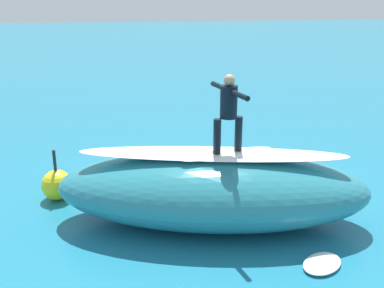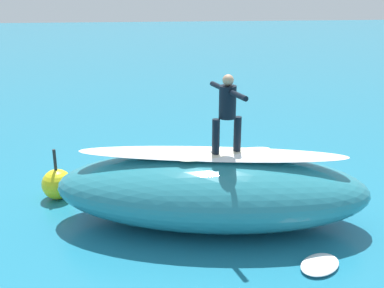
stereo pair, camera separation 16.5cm
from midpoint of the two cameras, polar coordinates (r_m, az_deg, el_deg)
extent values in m
plane|color=teal|center=(12.38, 1.21, -5.36)|extent=(120.00, 120.00, 0.00)
ellipsoid|color=teal|center=(10.34, 2.00, -5.58)|extent=(7.23, 3.96, 1.59)
ellipsoid|color=white|center=(10.03, 2.06, -1.22)|extent=(5.89, 2.04, 0.08)
ellipsoid|color=#EAE5C6|center=(10.03, 3.86, -1.22)|extent=(2.19, 1.01, 0.09)
cylinder|color=black|center=(9.79, 2.59, 0.92)|extent=(0.16, 0.16, 0.75)
cylinder|color=black|center=(10.00, 5.20, 1.25)|extent=(0.16, 0.16, 0.75)
cylinder|color=black|center=(9.70, 4.01, 5.13)|extent=(0.44, 0.44, 0.68)
sphere|color=tan|center=(9.60, 4.07, 7.78)|extent=(0.23, 0.23, 0.23)
cylinder|color=black|center=(9.22, 5.38, 5.91)|extent=(0.26, 0.62, 0.11)
cylinder|color=black|center=(10.07, 2.81, 7.05)|extent=(0.26, 0.62, 0.11)
ellipsoid|color=#33B2D1|center=(13.78, -3.50, -2.63)|extent=(0.91, 2.41, 0.08)
cylinder|color=black|center=(13.72, -3.51, -1.91)|extent=(0.42, 0.85, 0.29)
sphere|color=#936B4C|center=(13.23, -3.73, -2.43)|extent=(0.20, 0.20, 0.20)
cylinder|color=black|center=(14.45, -3.55, -1.15)|extent=(0.24, 0.69, 0.13)
cylinder|color=black|center=(14.43, -2.89, -1.16)|extent=(0.24, 0.69, 0.13)
sphere|color=yellow|center=(12.11, -16.49, -4.80)|extent=(0.76, 0.76, 0.76)
cylinder|color=#262626|center=(11.87, -16.78, -1.94)|extent=(0.08, 0.08, 0.53)
ellipsoid|color=white|center=(11.84, -5.98, -6.41)|extent=(0.66, 0.65, 0.09)
ellipsoid|color=white|center=(9.46, 15.06, -13.88)|extent=(1.11, 1.06, 0.11)
ellipsoid|color=white|center=(12.76, -2.75, -4.25)|extent=(1.11, 1.04, 0.16)
camera|label=1|loc=(0.08, -90.40, -0.14)|focal=43.81mm
camera|label=2|loc=(0.08, 89.60, 0.14)|focal=43.81mm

